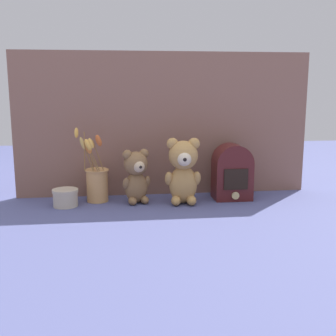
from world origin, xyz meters
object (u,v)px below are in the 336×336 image
Objects in this scene: vintage_radio at (232,172)px; decorative_tin_tall at (65,198)px; flower_vase at (96,180)px; teddy_bear_large at (183,170)px; teddy_bear_medium at (136,175)px.

vintage_radio is 0.74m from decorative_tin_tall.
flower_vase is 3.03× the size of decorative_tin_tall.
flower_vase is (-0.38, 0.08, -0.05)m from teddy_bear_large.
flower_vase is at bearing 177.65° from vintage_radio.
flower_vase is 1.32× the size of vintage_radio.
decorative_tin_tall is (-0.13, -0.06, -0.06)m from flower_vase.
teddy_bear_large is 0.24m from vintage_radio.
flower_vase reaches higher than teddy_bear_medium.
flower_vase is 0.61m from vintage_radio.
teddy_bear_medium is at bearing -177.59° from vintage_radio.
flower_vase reaches higher than decorative_tin_tall.
vintage_radio reaches higher than teddy_bear_medium.
decorative_tin_tall is at bearing -176.02° from teddy_bear_medium.
flower_vase is 0.16m from decorative_tin_tall.
vintage_radio is at bearing 2.41° from teddy_bear_medium.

